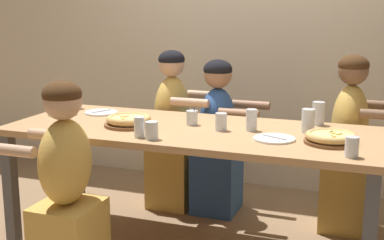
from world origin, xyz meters
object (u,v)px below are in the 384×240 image
object	(u,v)px
drinking_glass_f	(76,100)
drinking_glass_h	(139,128)
empty_plate_b	(63,114)
drinking_glass_g	(221,123)
diner_far_center	(218,143)
drinking_glass_e	(152,130)
pizza_board_second	(331,138)
drinking_glass_b	(251,120)
drinking_glass_d	(318,114)
empty_plate_c	(274,139)
cocktail_glass_blue	(192,118)
drinking_glass_c	(352,147)
empty_plate_a	(101,112)
diner_far_right	(349,151)
diner_far_midleft	(173,136)
diner_near_midleft	(67,194)
pizza_board_main	(129,121)
drinking_glass_a	(308,122)

from	to	relation	value
drinking_glass_f	drinking_glass_h	bearing A→B (deg)	-37.48
empty_plate_b	drinking_glass_g	xyz separation A→B (m)	(1.15, -0.06, 0.04)
diner_far_center	drinking_glass_e	bearing A→B (deg)	-3.88
pizza_board_second	drinking_glass_b	world-z (taller)	drinking_glass_b
pizza_board_second	drinking_glass_h	bearing A→B (deg)	-166.93
drinking_glass_b	drinking_glass_d	xyz separation A→B (m)	(0.35, 0.30, 0.00)
empty_plate_c	drinking_glass_e	xyz separation A→B (m)	(-0.64, -0.23, 0.04)
pizza_board_second	empty_plate_b	xyz separation A→B (m)	(-1.80, 0.15, -0.02)
cocktail_glass_blue	drinking_glass_c	bearing A→B (deg)	-22.11
drinking_glass_c	drinking_glass_e	bearing A→B (deg)	-178.92
empty_plate_a	drinking_glass_f	world-z (taller)	drinking_glass_f
empty_plate_a	cocktail_glass_blue	world-z (taller)	cocktail_glass_blue
empty_plate_c	drinking_glass_d	bearing A→B (deg)	69.21
pizza_board_second	cocktail_glass_blue	xyz separation A→B (m)	(-0.86, 0.16, 0.01)
drinking_glass_b	diner_far_right	bearing A→B (deg)	48.74
drinking_glass_g	diner_far_midleft	xyz separation A→B (m)	(-0.59, 0.66, -0.28)
drinking_glass_b	diner_near_midleft	bearing A→B (deg)	-138.78
drinking_glass_b	pizza_board_main	bearing A→B (deg)	-169.20
pizza_board_main	diner_far_center	size ratio (longest dim) A/B	0.27
diner_far_center	empty_plate_a	bearing A→B (deg)	-56.67
empty_plate_c	diner_far_right	size ratio (longest dim) A/B	0.19
diner_near_midleft	diner_far_right	size ratio (longest dim) A/B	0.95
cocktail_glass_blue	drinking_glass_f	size ratio (longest dim) A/B	0.87
drinking_glass_d	empty_plate_a	bearing A→B (deg)	-173.95
drinking_glass_a	drinking_glass_d	world-z (taller)	drinking_glass_d
diner_near_midleft	diner_far_right	distance (m)	1.89
drinking_glass_c	empty_plate_a	bearing A→B (deg)	162.99
pizza_board_second	drinking_glass_c	world-z (taller)	drinking_glass_c
diner_far_center	diner_far_midleft	size ratio (longest dim) A/B	0.95
drinking_glass_f	diner_near_midleft	bearing A→B (deg)	-60.91
drinking_glass_c	diner_far_right	xyz separation A→B (m)	(-0.07, 0.98, -0.28)
drinking_glass_d	diner_near_midleft	xyz separation A→B (m)	(-1.18, -1.02, -0.33)
drinking_glass_f	diner_far_center	size ratio (longest dim) A/B	0.11
drinking_glass_d	diner_far_right	size ratio (longest dim) A/B	0.12
drinking_glass_g	pizza_board_second	bearing A→B (deg)	-7.43
empty_plate_b	drinking_glass_a	size ratio (longest dim) A/B	1.44
pizza_board_second	drinking_glass_b	xyz separation A→B (m)	(-0.48, 0.14, 0.03)
empty_plate_c	drinking_glass_h	world-z (taller)	drinking_glass_h
pizza_board_main	empty_plate_b	world-z (taller)	pizza_board_main
drinking_glass_b	drinking_glass_h	distance (m)	0.67
drinking_glass_a	drinking_glass_f	distance (m)	1.69
diner_near_midleft	drinking_glass_e	bearing A→B (deg)	-47.68
empty_plate_b	drinking_glass_b	xyz separation A→B (m)	(1.32, -0.01, 0.06)
diner_far_right	empty_plate_a	bearing A→B (deg)	-74.22
pizza_board_main	drinking_glass_c	distance (m)	1.36
empty_plate_a	drinking_glass_b	xyz separation A→B (m)	(1.10, -0.14, 0.06)
drinking_glass_c	drinking_glass_d	distance (m)	0.72
cocktail_glass_blue	diner_far_center	size ratio (longest dim) A/B	0.10
pizza_board_main	empty_plate_c	world-z (taller)	pizza_board_main
pizza_board_second	cocktail_glass_blue	bearing A→B (deg)	169.28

